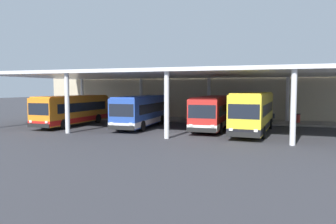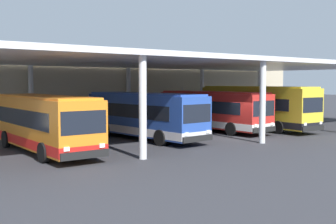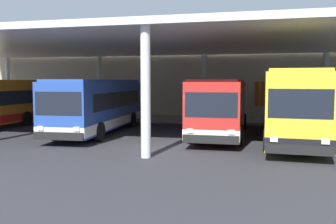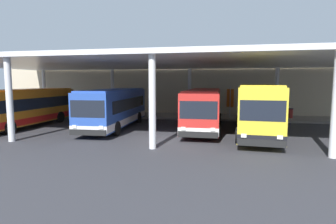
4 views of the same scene
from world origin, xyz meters
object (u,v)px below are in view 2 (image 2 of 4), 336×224
object	(u,v)px
bus_middle_bay	(212,110)
bench_waiting	(196,114)
banner_sign	(182,102)
trash_bin	(220,113)
bus_nearest_bay	(43,123)
bus_far_bay	(256,107)
bus_second_bay	(144,115)

from	to	relation	value
bus_middle_bay	bench_waiting	bearing A→B (deg)	57.09
bench_waiting	banner_sign	world-z (taller)	banner_sign
bus_middle_bay	bench_waiting	xyz separation A→B (m)	(4.70, 7.26, -0.99)
bench_waiting	trash_bin	distance (m)	3.33
bus_nearest_bay	bus_far_bay	size ratio (longest dim) A/B	0.92
bus_nearest_bay	bus_middle_bay	size ratio (longest dim) A/B	1.00
bus_nearest_bay	trash_bin	distance (m)	24.51
bus_middle_bay	bus_nearest_bay	bearing A→B (deg)	-173.17
bus_middle_bay	bus_far_bay	world-z (taller)	bus_far_bay
bus_middle_bay	banner_sign	distance (m)	6.74
bus_second_bay	bench_waiting	bearing A→B (deg)	33.94
bus_middle_bay	trash_bin	bearing A→B (deg)	42.13
bus_far_bay	bus_nearest_bay	bearing A→B (deg)	-178.41
bus_middle_bay	bus_far_bay	distance (m)	4.07
bus_far_bay	bench_waiting	xyz separation A→B (m)	(0.83, 8.51, -1.18)
bus_far_bay	banner_sign	bearing A→B (deg)	102.79
trash_bin	banner_sign	world-z (taller)	banner_sign
banner_sign	bus_second_bay	bearing A→B (deg)	-142.62
bus_nearest_bay	bench_waiting	size ratio (longest dim) A/B	5.86
bus_far_bay	bench_waiting	world-z (taller)	bus_far_bay
bus_second_bay	banner_sign	xyz separation A→B (m)	(9.33, 7.12, 0.32)
bus_second_bay	bus_middle_bay	bearing A→B (deg)	5.87
bus_far_bay	trash_bin	distance (m)	9.55
bench_waiting	trash_bin	xyz separation A→B (m)	(3.33, 0.01, 0.01)
bus_second_bay	banner_sign	distance (m)	11.74
trash_bin	banner_sign	size ratio (longest dim) A/B	0.31
bus_nearest_bay	bus_second_bay	xyz separation A→B (m)	(7.54, 1.03, 0.00)
bus_middle_bay	bus_far_bay	size ratio (longest dim) A/B	0.92
bus_nearest_bay	banner_sign	size ratio (longest dim) A/B	3.30
bus_nearest_bay	bench_waiting	world-z (taller)	bus_nearest_bay
bus_nearest_bay	bus_second_bay	bearing A→B (deg)	7.74
bus_nearest_bay	banner_sign	bearing A→B (deg)	25.78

